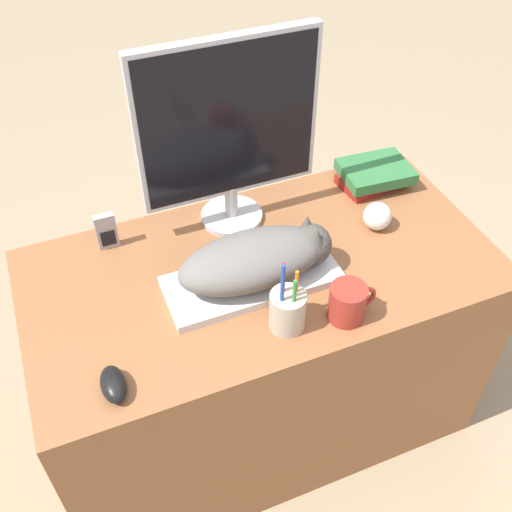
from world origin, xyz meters
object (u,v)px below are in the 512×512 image
monitor (229,128)px  book_stack (374,175)px  keyboard (252,280)px  baseball (377,216)px  cat (261,257)px  pen_cup (287,310)px  coffee_mug (348,302)px  computer_mouse (113,384)px  phone (107,231)px

monitor → book_stack: 0.53m
keyboard → book_stack: book_stack is taller
baseball → cat: bearing=-169.3°
cat → monitor: size_ratio=0.75×
cat → book_stack: bearing=27.8°
pen_cup → baseball: pen_cup is taller
cat → baseball: bearing=10.7°
pen_cup → book_stack: bearing=40.9°
coffee_mug → baseball: coffee_mug is taller
computer_mouse → baseball: bearing=17.8°
cat → computer_mouse: 0.47m
baseball → phone: bearing=164.0°
keyboard → baseball: bearing=10.1°
keyboard → pen_cup: 0.17m
monitor → baseball: (0.36, -0.19, -0.26)m
keyboard → pen_cup: bearing=-80.9°
baseball → book_stack: baseball is taller
cat → baseball: (0.38, 0.07, -0.04)m
computer_mouse → baseball: baseball is taller
coffee_mug → book_stack: coffee_mug is taller
monitor → pen_cup: bearing=-92.3°
computer_mouse → book_stack: 1.00m
cat → keyboard: bearing=180.0°
phone → book_stack: size_ratio=0.50×
phone → book_stack: 0.81m
keyboard → baseball: size_ratio=5.61×
cat → monitor: 0.34m
pen_cup → monitor: bearing=87.7°
computer_mouse → phone: (0.09, 0.46, 0.03)m
computer_mouse → baseball: 0.85m
keyboard → computer_mouse: computer_mouse is taller
monitor → phone: monitor is taller
baseball → phone: size_ratio=0.74×
coffee_mug → cat: bearing=128.3°
baseball → keyboard: bearing=-169.9°
book_stack → computer_mouse: bearing=-154.1°
monitor → phone: 0.43m
coffee_mug → phone: (-0.48, 0.47, 0.00)m
cat → computer_mouse: bearing=-156.2°
cat → phone: (-0.33, 0.28, -0.03)m
coffee_mug → phone: size_ratio=1.14×
keyboard → phone: 0.42m
keyboard → baseball: (0.41, 0.07, 0.03)m
book_stack → pen_cup: bearing=-139.1°
monitor → pen_cup: 0.49m
baseball → book_stack: bearing=62.4°
computer_mouse → coffee_mug: (0.57, -0.00, 0.03)m
cat → baseball: cat is taller
monitor → coffee_mug: (0.13, -0.45, -0.25)m
coffee_mug → baseball: size_ratio=1.55×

